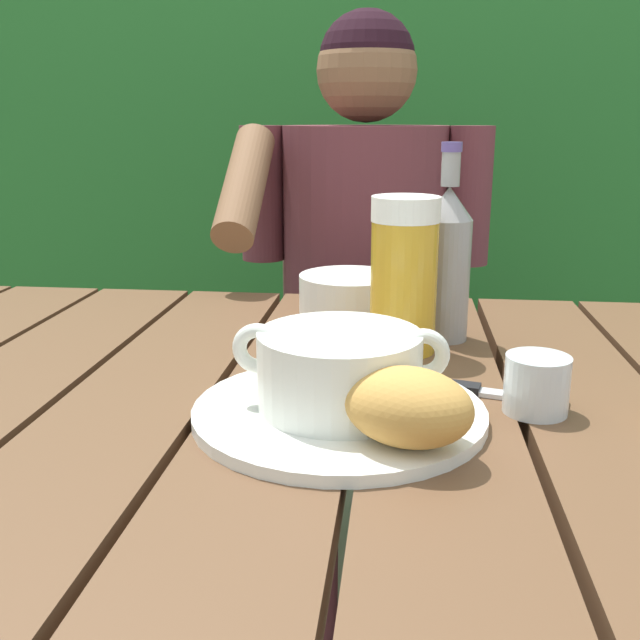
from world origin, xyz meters
TOP-DOWN VIEW (x-y plane):
  - dining_table at (0.00, 0.00)m, footprint 1.40×0.96m
  - hedge_backdrop at (-0.01, 1.71)m, footprint 4.02×0.86m
  - chair_near_diner at (0.04, 0.91)m, footprint 0.43×0.42m
  - person_eating at (0.04, 0.72)m, footprint 0.48×0.47m
  - serving_plate at (0.06, -0.03)m, footprint 0.28×0.28m
  - soup_bowl at (0.06, -0.03)m, footprint 0.21×0.16m
  - bread_roll at (0.12, -0.10)m, footprint 0.13×0.12m
  - beer_glass at (0.12, 0.19)m, footprint 0.08×0.08m
  - beer_bottle at (0.17, 0.25)m, footprint 0.06×0.06m
  - water_glass_small at (0.25, 0.01)m, footprint 0.06×0.06m
  - table_knife at (0.20, 0.05)m, footprint 0.15×0.06m
  - diner_bowl at (0.04, 0.37)m, footprint 0.15×0.15m

SIDE VIEW (x-z plane):
  - chair_near_diner at x=0.04m, z-range 0.01..0.92m
  - dining_table at x=0.00m, z-range 0.30..1.08m
  - person_eating at x=0.04m, z-range 0.11..1.36m
  - table_knife at x=0.20m, z-range 0.78..0.79m
  - serving_plate at x=0.06m, z-range 0.78..0.79m
  - diner_bowl at x=0.04m, z-range 0.78..0.83m
  - water_glass_small at x=0.25m, z-range 0.78..0.84m
  - bread_roll at x=0.12m, z-range 0.79..0.86m
  - soup_bowl at x=0.06m, z-range 0.79..0.87m
  - beer_glass at x=0.12m, z-range 0.78..0.97m
  - beer_bottle at x=0.17m, z-range 0.76..1.01m
  - hedge_backdrop at x=-0.01m, z-range 0.00..1.96m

